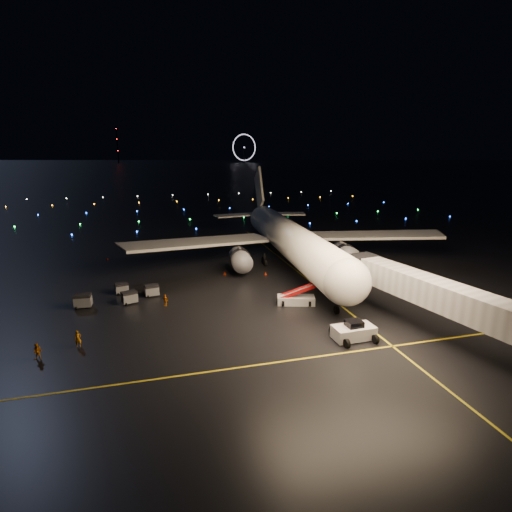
# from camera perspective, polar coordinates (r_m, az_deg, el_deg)

# --- Properties ---
(ground) EXTENTS (2000.00, 2000.00, 0.00)m
(ground) POSITION_cam_1_polar(r_m,az_deg,el_deg) (344.31, -13.26, 10.95)
(ground) COLOR black
(ground) RESTS_ON ground
(lane_centre) EXTENTS (0.25, 80.00, 0.02)m
(lane_centre) POSITION_cam_1_polar(r_m,az_deg,el_deg) (66.36, 6.97, -3.02)
(lane_centre) COLOR yellow
(lane_centre) RESTS_ON ground
(lane_cross) EXTENTS (60.00, 0.25, 0.02)m
(lane_cross) POSITION_cam_1_polar(r_m,az_deg,el_deg) (39.68, -2.83, -15.68)
(lane_cross) COLOR yellow
(lane_cross) RESTS_ON ground
(airliner) EXTENTS (62.67, 59.93, 16.73)m
(airliner) POSITION_cam_1_polar(r_m,az_deg,el_deg) (73.64, 4.16, 5.50)
(airliner) COLOR white
(airliner) RESTS_ON ground
(pushback_tug) EXTENTS (4.64, 2.55, 2.17)m
(pushback_tug) POSITION_cam_1_polar(r_m,az_deg,el_deg) (45.85, 13.78, -10.22)
(pushback_tug) COLOR silver
(pushback_tug) RESTS_ON ground
(belt_loader) EXTENTS (7.61, 4.02, 3.56)m
(belt_loader) POSITION_cam_1_polar(r_m,az_deg,el_deg) (54.29, 5.77, -5.07)
(belt_loader) COLOR silver
(belt_loader) RESTS_ON ground
(crew_a) EXTENTS (0.71, 0.51, 1.81)m
(crew_a) POSITION_cam_1_polar(r_m,az_deg,el_deg) (46.98, -24.09, -10.74)
(crew_a) COLOR orange
(crew_a) RESTS_ON ground
(crew_b) EXTENTS (0.90, 0.73, 1.72)m
(crew_b) POSITION_cam_1_polar(r_m,az_deg,el_deg) (46.06, -28.73, -11.88)
(crew_b) COLOR orange
(crew_b) RESTS_ON ground
(crew_c) EXTENTS (0.91, 0.94, 1.59)m
(crew_c) POSITION_cam_1_polar(r_m,az_deg,el_deg) (55.05, -12.83, -6.19)
(crew_c) COLOR orange
(crew_c) RESTS_ON ground
(safety_cone_0) EXTENTS (0.54, 0.54, 0.54)m
(safety_cone_0) POSITION_cam_1_polar(r_m,az_deg,el_deg) (67.02, 1.38, -2.50)
(safety_cone_0) COLOR red
(safety_cone_0) RESTS_ON ground
(safety_cone_1) EXTENTS (0.63, 0.63, 0.55)m
(safety_cone_1) POSITION_cam_1_polar(r_m,az_deg,el_deg) (71.49, -2.40, -1.40)
(safety_cone_1) COLOR red
(safety_cone_1) RESTS_ON ground
(safety_cone_2) EXTENTS (0.58, 0.58, 0.56)m
(safety_cone_2) POSITION_cam_1_polar(r_m,az_deg,el_deg) (67.35, -4.48, -2.44)
(safety_cone_2) COLOR red
(safety_cone_2) RESTS_ON ground
(safety_cone_3) EXTENTS (0.56, 0.56, 0.52)m
(safety_cone_3) POSITION_cam_1_polar(r_m,az_deg,el_deg) (81.22, -20.44, -0.38)
(safety_cone_3) COLOR red
(safety_cone_3) RESTS_ON ground
(ferris_wheel) EXTENTS (49.33, 16.80, 52.00)m
(ferris_wheel) POSITION_cam_1_polar(r_m,az_deg,el_deg) (784.94, -1.69, 15.10)
(ferris_wheel) COLOR black
(ferris_wheel) RESTS_ON ground
(radio_mast) EXTENTS (1.80, 1.80, 64.00)m
(radio_mast) POSITION_cam_1_polar(r_m,az_deg,el_deg) (785.07, -19.20, 14.76)
(radio_mast) COLOR black
(radio_mast) RESTS_ON ground
(taxiway_lights) EXTENTS (164.00, 92.00, 0.36)m
(taxiway_lights) POSITION_cam_1_polar(r_m,az_deg,el_deg) (151.31, -10.42, 6.88)
(taxiway_lights) COLOR black
(taxiway_lights) RESTS_ON ground
(baggage_cart_0) EXTENTS (2.10, 1.62, 1.63)m
(baggage_cart_0) POSITION_cam_1_polar(r_m,az_deg,el_deg) (59.19, -14.66, -4.79)
(baggage_cart_0) COLOR gray
(baggage_cart_0) RESTS_ON ground
(baggage_cart_1) EXTENTS (2.32, 1.97, 1.67)m
(baggage_cart_1) POSITION_cam_1_polar(r_m,az_deg,el_deg) (57.23, -17.64, -5.67)
(baggage_cart_1) COLOR gray
(baggage_cart_1) RESTS_ON ground
(baggage_cart_2) EXTENTS (2.20, 1.59, 1.81)m
(baggage_cart_2) POSITION_cam_1_polar(r_m,az_deg,el_deg) (57.91, -23.49, -5.90)
(baggage_cart_2) COLOR gray
(baggage_cart_2) RESTS_ON ground
(baggage_cart_3) EXTENTS (2.05, 1.64, 1.54)m
(baggage_cart_3) POSITION_cam_1_polar(r_m,az_deg,el_deg) (61.44, -18.63, -4.41)
(baggage_cart_3) COLOR gray
(baggage_cart_3) RESTS_ON ground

